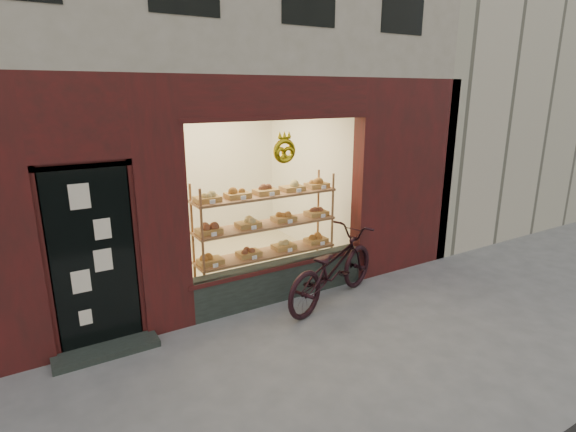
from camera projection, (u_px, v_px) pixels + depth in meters
ground at (348, 386)px, 4.59m from camera, size 90.00×90.00×0.00m
neighbor_right at (499, 33)px, 12.71m from camera, size 12.00×7.00×9.00m
display_shelf at (266, 233)px, 6.68m from camera, size 2.20×0.45×1.70m
bicycle at (332, 267)px, 6.32m from camera, size 2.08×1.30×1.03m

